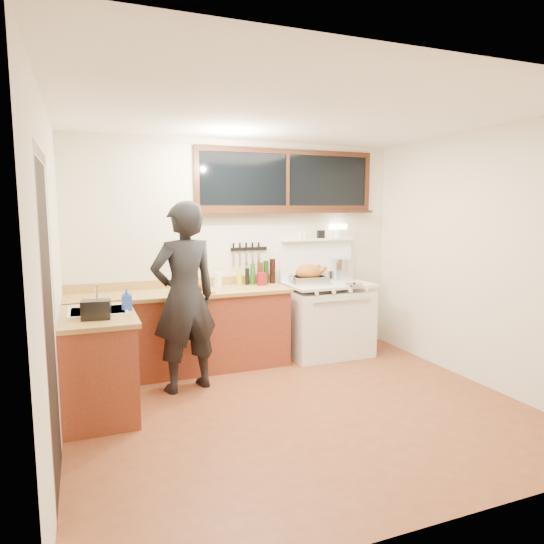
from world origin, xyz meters
name	(u,v)px	position (x,y,z in m)	size (l,w,h in m)	color
ground_plane	(301,410)	(0.00, 0.00, -0.01)	(4.00, 3.50, 0.02)	brown
room_shell	(303,227)	(0.00, 0.00, 1.65)	(4.10, 3.60, 2.65)	beige
counter_back	(181,331)	(-0.80, 1.45, 0.45)	(2.44, 0.64, 1.00)	maroon
counter_left	(98,363)	(-1.70, 0.62, 0.45)	(0.64, 1.09, 0.90)	maroon
sink_unit	(98,317)	(-1.68, 0.70, 0.85)	(0.50, 0.45, 0.37)	white
vintage_stove	(327,317)	(1.00, 1.41, 0.47)	(1.02, 0.74, 1.61)	white
back_window	(288,187)	(0.60, 1.72, 2.06)	(2.32, 0.13, 0.77)	black
left_doorway	(51,326)	(-1.99, -0.55, 1.09)	(0.02, 1.04, 2.17)	black
knife_strip	(248,250)	(0.08, 1.73, 1.31)	(0.46, 0.03, 0.28)	black
man	(184,297)	(-0.87, 0.88, 0.94)	(0.78, 0.61, 1.88)	black
soap_bottle	(127,299)	(-1.43, 0.67, 1.00)	(0.10, 0.10, 0.20)	blue
toaster	(96,310)	(-1.70, 0.39, 0.98)	(0.25, 0.18, 0.16)	black
cutting_board	(197,288)	(-0.65, 1.32, 0.95)	(0.36, 0.27, 0.13)	#A78042
roast_turkey	(309,276)	(0.74, 1.40, 1.00)	(0.47, 0.36, 0.24)	silver
stockpot	(343,269)	(1.31, 1.57, 1.04)	(0.34, 0.34, 0.28)	silver
saucepan	(325,275)	(1.12, 1.70, 0.96)	(0.18, 0.28, 0.11)	silver
pot_lid	(354,285)	(1.20, 1.10, 0.91)	(0.27, 0.27, 0.04)	silver
coffee_tin	(262,279)	(0.18, 1.52, 0.97)	(0.10, 0.08, 0.15)	maroon
pitcher	(218,280)	(-0.34, 1.57, 0.99)	(0.11, 0.11, 0.18)	white
bottle_cluster	(260,273)	(0.20, 1.63, 1.03)	(0.49, 0.07, 0.30)	black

